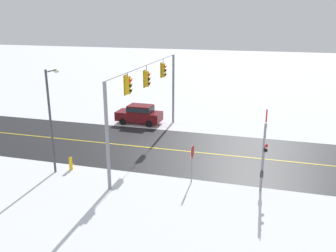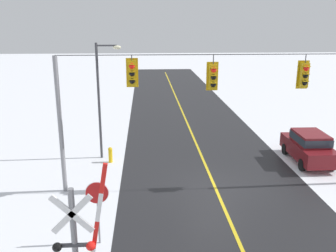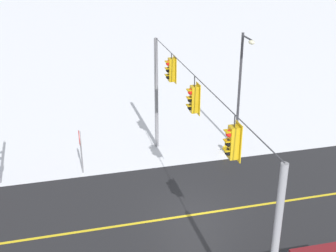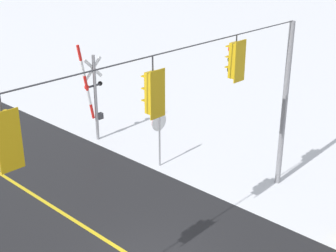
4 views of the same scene
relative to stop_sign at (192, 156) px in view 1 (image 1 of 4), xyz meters
The scene contains 9 objects.
ground_plane 6.80m from the stop_sign, 41.44° to the left, with size 160.00×160.00×0.00m, color white.
road_asphalt 11.59m from the stop_sign, 64.54° to the left, with size 9.00×80.00×0.01m, color black.
lane_centre_line 11.59m from the stop_sign, 64.54° to the left, with size 0.14×72.00×0.01m, color gold.
signal_span 7.02m from the stop_sign, 41.57° to the left, with size 14.20×0.47×6.22m.
stop_sign is the anchor object (origin of this frame).
railroad_crossing 4.04m from the stop_sign, 88.89° to the right, with size 1.33×0.31×4.58m.
parked_car_maroon 12.92m from the stop_sign, 33.94° to the left, with size 1.87×4.22×1.74m.
streetlamp_near 8.96m from the stop_sign, 94.34° to the left, with size 1.39×0.28×6.50m.
fire_hydrant 7.98m from the stop_sign, 92.11° to the left, with size 0.24×0.31×0.88m.
Camera 1 is at (-24.26, -8.38, 9.55)m, focal length 38.86 mm.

